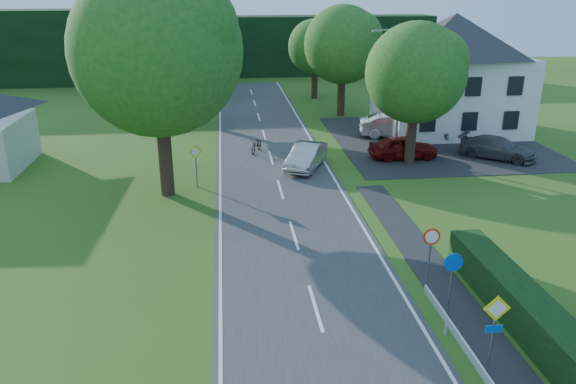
{
  "coord_description": "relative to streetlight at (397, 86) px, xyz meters",
  "views": [
    {
      "loc": [
        -2.84,
        -4.48,
        10.43
      ],
      "look_at": [
        -0.27,
        17.99,
        2.09
      ],
      "focal_mm": 35.0,
      "sensor_mm": 36.0,
      "label": 1
    }
  ],
  "objects": [
    {
      "name": "road",
      "position": [
        -8.06,
        -10.0,
        -4.44
      ],
      "size": [
        7.0,
        80.0,
        0.04
      ],
      "primitive_type": "cube",
      "color": "#38383B",
      "rests_on": "ground"
    },
    {
      "name": "parking_pad",
      "position": [
        3.94,
        3.0,
        -4.44
      ],
      "size": [
        14.0,
        16.0,
        0.04
      ],
      "primitive_type": "cube",
      "color": "black",
      "rests_on": "ground"
    },
    {
      "name": "line_edge_left",
      "position": [
        -11.31,
        -10.0,
        -4.42
      ],
      "size": [
        0.12,
        80.0,
        0.01
      ],
      "primitive_type": "cube",
      "color": "white",
      "rests_on": "road"
    },
    {
      "name": "line_edge_right",
      "position": [
        -4.81,
        -10.0,
        -4.42
      ],
      "size": [
        0.12,
        80.0,
        0.01
      ],
      "primitive_type": "cube",
      "color": "white",
      "rests_on": "road"
    },
    {
      "name": "line_centre",
      "position": [
        -8.06,
        -10.0,
        -4.42
      ],
      "size": [
        0.12,
        80.0,
        0.01
      ],
      "primitive_type": null,
      "color": "white",
      "rests_on": "road"
    },
    {
      "name": "tree_main",
      "position": [
        -14.06,
        -6.0,
        1.36
      ],
      "size": [
        9.4,
        9.4,
        11.64
      ],
      "primitive_type": null,
      "color": "#1D5218",
      "rests_on": "ground"
    },
    {
      "name": "tree_left_far",
      "position": [
        -13.06,
        10.0,
        -0.17
      ],
      "size": [
        7.0,
        7.0,
        8.58
      ],
      "primitive_type": null,
      "color": "#1D5218",
      "rests_on": "ground"
    },
    {
      "name": "tree_right_far",
      "position": [
        -1.06,
        12.0,
        0.08
      ],
      "size": [
        7.4,
        7.4,
        9.09
      ],
      "primitive_type": null,
      "color": "#1D5218",
      "rests_on": "ground"
    },
    {
      "name": "tree_left_back",
      "position": [
        -12.56,
        22.0,
        -0.43
      ],
      "size": [
        6.6,
        6.6,
        8.07
      ],
      "primitive_type": null,
      "color": "#1D5218",
      "rests_on": "ground"
    },
    {
      "name": "tree_right_back",
      "position": [
        -2.06,
        20.0,
        -0.68
      ],
      "size": [
        6.2,
        6.2,
        7.56
      ],
      "primitive_type": null,
      "color": "#1D5218",
      "rests_on": "ground"
    },
    {
      "name": "tree_right_mid",
      "position": [
        0.44,
        -2.0,
        -0.17
      ],
      "size": [
        7.0,
        7.0,
        8.58
      ],
      "primitive_type": null,
      "color": "#1D5218",
      "rests_on": "ground"
    },
    {
      "name": "treeline_right",
      "position": [
        -0.06,
        36.0,
        -0.96
      ],
      "size": [
        30.0,
        5.0,
        7.0
      ],
      "primitive_type": "cube",
      "color": "black",
      "rests_on": "ground"
    },
    {
      "name": "house_white",
      "position": [
        5.94,
        6.0,
        -0.06
      ],
      "size": [
        10.6,
        8.4,
        8.6
      ],
      "color": "white",
      "rests_on": "ground"
    },
    {
      "name": "streetlight",
      "position": [
        0.0,
        0.0,
        0.0
      ],
      "size": [
        2.03,
        0.18,
        8.0
      ],
      "color": "slate",
      "rests_on": "ground"
    },
    {
      "name": "sign_priority_right",
      "position": [
        -3.76,
        -22.02,
        -2.67
      ],
      "size": [
        0.78,
        0.09,
        2.59
      ],
      "color": "slate",
      "rests_on": "ground"
    },
    {
      "name": "sign_roundabout",
      "position": [
        -3.76,
        -19.02,
        -2.79
      ],
      "size": [
        0.64,
        0.08,
        2.37
      ],
      "color": "slate",
      "rests_on": "ground"
    },
    {
      "name": "sign_speed_limit",
      "position": [
        -3.76,
        -17.03,
        -2.7
      ],
      "size": [
        0.64,
        0.11,
        2.37
      ],
      "color": "slate",
      "rests_on": "ground"
    },
    {
      "name": "sign_priority_left",
      "position": [
        -12.56,
        -5.02,
        -2.75
      ],
      "size": [
        0.78,
        0.09,
        2.44
      ],
      "color": "slate",
      "rests_on": "ground"
    },
    {
      "name": "moving_car",
      "position": [
        -6.1,
        -2.33,
        -3.69
      ],
      "size": [
        3.23,
        4.69,
        1.46
      ],
      "primitive_type": "imported",
      "rotation": [
        0.0,
        0.0,
        -0.42
      ],
      "color": "#AEADB2",
      "rests_on": "road"
    },
    {
      "name": "motorcycle",
      "position": [
        -8.9,
        1.42,
        -3.93
      ],
      "size": [
        1.29,
        1.99,
        0.99
      ],
      "primitive_type": "imported",
      "rotation": [
        0.0,
        0.0,
        -0.37
      ],
      "color": "black",
      "rests_on": "road"
    },
    {
      "name": "parked_car_red",
      "position": [
        0.31,
        -1.05,
        -3.69
      ],
      "size": [
        4.36,
        1.8,
        1.48
      ],
      "primitive_type": "imported",
      "rotation": [
        0.0,
        0.0,
        1.58
      ],
      "color": "#650B0B",
      "rests_on": "parking_pad"
    },
    {
      "name": "parked_car_silver_a",
      "position": [
        1.41,
        4.23,
        -3.56
      ],
      "size": [
        5.44,
        2.64,
        1.72
      ],
      "primitive_type": "imported",
      "rotation": [
        0.0,
        0.0,
        1.41
      ],
      "color": "silver",
      "rests_on": "parking_pad"
    },
    {
      "name": "parked_car_grey",
      "position": [
        6.29,
        -1.72,
        -3.74
      ],
      "size": [
        4.85,
        4.49,
        1.37
      ],
      "primitive_type": "imported",
      "rotation": [
        0.0,
        0.0,
        0.88
      ],
      "color": "#494A4E",
      "rests_on": "parking_pad"
    },
    {
      "name": "parked_car_silver_b",
      "position": [
        5.91,
        3.77,
        -3.76
      ],
      "size": [
        5.26,
        3.9,
        1.33
      ],
      "primitive_type": "imported",
      "rotation": [
        0.0,
        0.0,
        1.97
      ],
      "color": "silver",
      "rests_on": "parking_pad"
    },
    {
      "name": "parasol",
      "position": [
        0.69,
        4.79,
        -3.44
      ],
      "size": [
        2.59,
        2.62,
        1.96
      ],
      "primitive_type": "imported",
      "rotation": [
        0.0,
        0.0,
        -0.24
      ],
      "color": "#BB2F0E",
      "rests_on": "parking_pad"
    }
  ]
}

